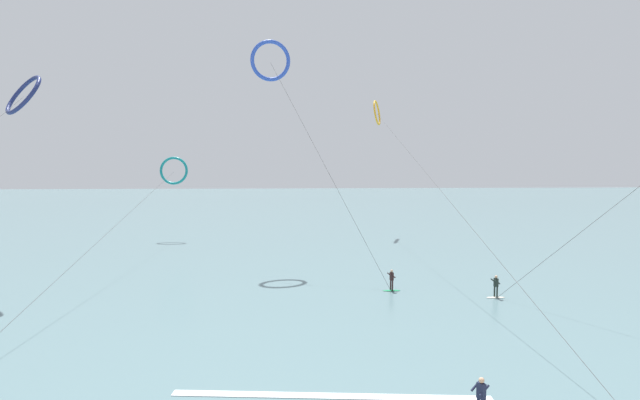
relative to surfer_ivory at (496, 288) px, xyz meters
name	(u,v)px	position (x,y,z in m)	size (l,w,h in m)	color
sea_water	(297,207)	(-13.44, 80.78, -0.78)	(400.00, 200.00, 0.08)	slate
surfer_ivory	(496,288)	(0.00, 0.00, 0.00)	(1.40, 0.65, 1.70)	silver
surfer_emerald	(392,282)	(-7.35, 2.45, 0.00)	(1.40, 0.66, 1.70)	#199351
kite_amber	(377,113)	(-2.41, 35.48, 16.91)	(2.11, 56.16, 19.68)	orange
kite_navy	(23,95)	(-36.91, 6.50, 14.84)	(4.60, 27.60, 17.45)	navy
kite_teal	(174,171)	(-31.03, 31.31, 8.49)	(3.85, 48.23, 11.27)	teal
kite_cobalt	(271,61)	(-17.22, 15.36, 19.82)	(12.02, 13.90, 22.73)	#2647B7
wave_crest_far	(331,397)	(-13.64, -14.28, -0.76)	(13.64, 0.50, 0.12)	white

